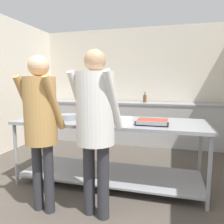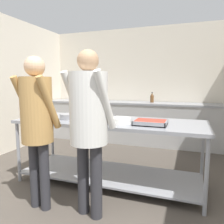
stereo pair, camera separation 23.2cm
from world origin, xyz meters
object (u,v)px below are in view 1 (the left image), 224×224
Objects in this scene: sauce_pan at (69,117)px; guest_serving_left at (95,117)px; serving_tray_vegetables at (100,118)px; guest_serving_right at (41,117)px; serving_tray_roast at (152,122)px; plate_stack at (122,120)px; water_bottle at (145,98)px.

sauce_pan is 0.94m from guest_serving_left.
guest_serving_right reaches higher than serving_tray_vegetables.
serving_tray_vegetables is at bearing 12.27° from sauce_pan.
serving_tray_roast is at bearing -9.63° from serving_tray_vegetables.
guest_serving_right is (-0.70, -0.68, 0.11)m from plate_stack.
plate_stack is at bearing -24.13° from serving_tray_vegetables.
plate_stack is at bearing 77.92° from guest_serving_left.
guest_serving_left reaches higher than sauce_pan.
guest_serving_right is at bearing -145.96° from serving_tray_roast.
guest_serving_right is at bearing -173.67° from guest_serving_left.
guest_serving_right is 3.11m from water_bottle.
water_bottle is (0.76, 2.28, 0.13)m from sauce_pan.
serving_tray_vegetables is at bearing -98.97° from water_bottle.
guest_serving_left reaches higher than serving_tray_roast.
sauce_pan is 0.24× the size of guest_serving_left.
guest_serving_right is (0.06, -0.75, 0.11)m from sauce_pan.
guest_serving_left is at bearing -74.16° from serving_tray_vegetables.
sauce_pan is 0.42m from serving_tray_vegetables.
serving_tray_vegetables is 0.39m from plate_stack.
guest_serving_left is (-0.13, -0.62, 0.13)m from plate_stack.
guest_serving_right is at bearing -135.78° from plate_stack.
plate_stack is 0.65m from guest_serving_left.
guest_serving_right reaches higher than serving_tray_roast.
water_bottle is at bearing 90.18° from plate_stack.
water_bottle reaches higher than sauce_pan.
sauce_pan reaches higher than serving_tray_vegetables.
water_bottle is at bearing 71.60° from sauce_pan.
sauce_pan is 0.76m from guest_serving_right.
plate_stack is (0.35, -0.16, 0.01)m from serving_tray_vegetables.
sauce_pan is 1.13m from serving_tray_roast.
guest_serving_left is at bearing -127.08° from serving_tray_roast.
water_bottle reaches higher than plate_stack.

